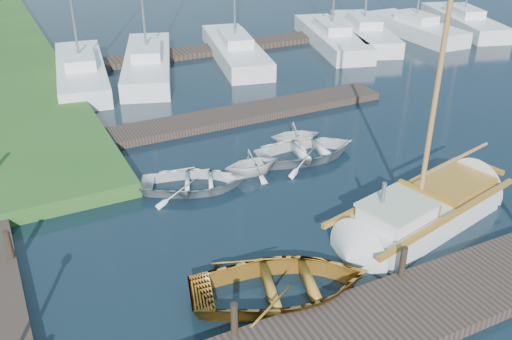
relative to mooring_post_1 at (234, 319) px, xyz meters
name	(u,v)px	position (x,y,z in m)	size (l,w,h in m)	color
ground	(256,204)	(3.00, 5.00, -0.70)	(160.00, 160.00, 0.00)	black
near_dock	(376,324)	(3.00, -1.00, -0.55)	(18.00, 2.20, 0.30)	#2E221C
far_dock	(229,117)	(5.00, 11.50, -0.55)	(14.00, 1.60, 0.30)	#2E221C
pontoon	(287,40)	(13.00, 21.00, -0.55)	(30.00, 1.60, 0.30)	#2E221C
mooring_post_1	(234,319)	(0.00, 0.00, 0.00)	(0.16, 0.16, 0.80)	black
mooring_post_2	(403,261)	(4.50, 0.00, 0.00)	(0.16, 0.16, 0.80)	black
mooring_post_4	(9,245)	(-4.00, 5.00, 0.00)	(0.16, 0.16, 0.80)	black
sailboat	(425,212)	(6.93, 1.93, -0.36)	(7.41, 3.55, 9.83)	silver
dinghy	(282,282)	(1.65, 0.89, -0.25)	(3.13, 4.38, 0.91)	#935E13
tender_a	(194,179)	(1.64, 6.76, -0.35)	(2.40, 3.37, 0.70)	silver
tender_b	(252,161)	(3.77, 6.82, -0.19)	(1.67, 1.94, 1.02)	silver
tender_c	(307,148)	(6.07, 7.08, -0.32)	(2.63, 3.69, 0.76)	silver
tender_d	(296,132)	(6.25, 8.21, -0.20)	(1.64, 1.90, 1.00)	silver
marina_boat_0	(81,70)	(0.58, 19.14, -0.12)	(3.42, 8.67, 11.88)	silver
marina_boat_1	(148,61)	(3.88, 19.09, -0.13)	(4.90, 9.06, 11.36)	silver
marina_boat_2	(235,48)	(8.81, 19.21, -0.12)	(3.99, 8.83, 12.32)	silver
marina_boat_4	(331,36)	(14.96, 19.16, -0.14)	(4.37, 8.86, 9.70)	silver
marina_boat_5	(364,30)	(17.42, 19.40, -0.13)	(5.03, 8.71, 10.86)	silver
marina_boat_6	(415,27)	(20.83, 18.73, -0.13)	(2.35, 7.38, 10.35)	silver
marina_boat_7	(463,20)	(24.78, 18.74, -0.12)	(4.55, 8.49, 12.50)	silver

